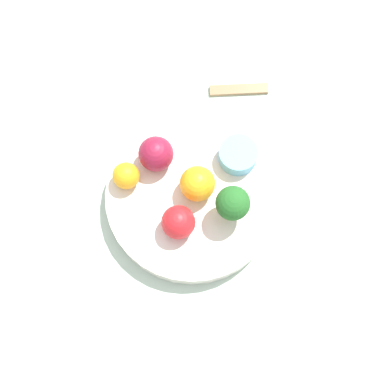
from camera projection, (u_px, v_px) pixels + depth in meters
The scene contains 10 objects.
ground_plane at pixel (192, 204), 0.79m from camera, with size 6.00×6.00×0.00m, color gray.
table_surface at pixel (192, 203), 0.78m from camera, with size 1.20×1.20×0.02m.
bowl at pixel (192, 197), 0.76m from camera, with size 0.24×0.24×0.03m.
broccoli at pixel (233, 204), 0.69m from camera, with size 0.05×0.05×0.07m.
apple_red at pixel (156, 154), 0.73m from camera, with size 0.05×0.05×0.05m.
apple_green at pixel (178, 222), 0.70m from camera, with size 0.05×0.05×0.05m.
orange_front at pixel (126, 176), 0.73m from camera, with size 0.04×0.04×0.04m.
orange_back at pixel (199, 186), 0.72m from camera, with size 0.05×0.05×0.05m.
small_cup at pixel (238, 155), 0.74m from camera, with size 0.05×0.05×0.02m.
spoon at pixel (239, 90), 0.82m from camera, with size 0.07×0.08×0.01m.
Camera 1 is at (-0.15, 0.15, 0.76)m, focal length 50.00 mm.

